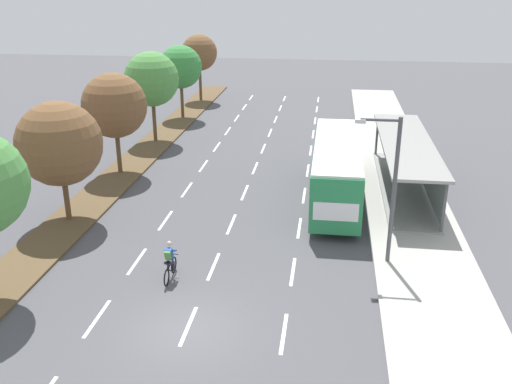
# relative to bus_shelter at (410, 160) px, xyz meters

# --- Properties ---
(ground_plane) EXTENTS (140.00, 140.00, 0.00)m
(ground_plane) POSITION_rel_bus_shelter_xyz_m (-9.53, -15.50, -1.87)
(ground_plane) COLOR #4C4C51
(median_strip) EXTENTS (2.60, 52.00, 0.12)m
(median_strip) POSITION_rel_bus_shelter_xyz_m (-17.83, 4.50, -1.81)
(median_strip) COLOR brown
(median_strip) RESTS_ON ground
(sidewalk_right) EXTENTS (4.50, 52.00, 0.15)m
(sidewalk_right) POSITION_rel_bus_shelter_xyz_m (-0.28, 4.50, -1.79)
(sidewalk_right) COLOR #ADAAA3
(sidewalk_right) RESTS_ON ground
(lane_divider_left) EXTENTS (0.14, 47.58, 0.01)m
(lane_divider_left) POSITION_rel_bus_shelter_xyz_m (-13.03, 2.79, -1.86)
(lane_divider_left) COLOR white
(lane_divider_left) RESTS_ON ground
(lane_divider_center) EXTENTS (0.14, 47.58, 0.01)m
(lane_divider_center) POSITION_rel_bus_shelter_xyz_m (-9.53, 2.79, -1.86)
(lane_divider_center) COLOR white
(lane_divider_center) RESTS_ON ground
(lane_divider_right) EXTENTS (0.14, 47.58, 0.01)m
(lane_divider_right) POSITION_rel_bus_shelter_xyz_m (-6.03, 2.79, -1.86)
(lane_divider_right) COLOR white
(lane_divider_right) RESTS_ON ground
(bus_shelter) EXTENTS (2.90, 13.37, 2.86)m
(bus_shelter) POSITION_rel_bus_shelter_xyz_m (0.00, 0.00, 0.00)
(bus_shelter) COLOR gray
(bus_shelter) RESTS_ON sidewalk_right
(bus) EXTENTS (2.54, 11.29, 3.37)m
(bus) POSITION_rel_bus_shelter_xyz_m (-4.28, -2.17, 0.20)
(bus) COLOR #28844C
(bus) RESTS_ON ground
(cyclist) EXTENTS (0.46, 1.82, 1.71)m
(cyclist) POSITION_rel_bus_shelter_xyz_m (-11.11, -12.05, -1.07)
(cyclist) COLOR black
(cyclist) RESTS_ON ground
(median_tree_second) EXTENTS (4.24, 4.24, 6.18)m
(median_tree_second) POSITION_rel_bus_shelter_xyz_m (-17.99, -6.95, 2.30)
(median_tree_second) COLOR brown
(median_tree_second) RESTS_ON median_strip
(median_tree_third) EXTENTS (4.03, 4.03, 6.34)m
(median_tree_third) POSITION_rel_bus_shelter_xyz_m (-18.01, 0.57, 2.57)
(median_tree_third) COLOR brown
(median_tree_third) RESTS_ON median_strip
(median_tree_fourth) EXTENTS (4.03, 4.03, 6.67)m
(median_tree_fourth) POSITION_rel_bus_shelter_xyz_m (-17.99, 8.09, 2.90)
(median_tree_fourth) COLOR brown
(median_tree_fourth) RESTS_ON median_strip
(median_tree_fifth) EXTENTS (3.72, 3.72, 6.29)m
(median_tree_fifth) POSITION_rel_bus_shelter_xyz_m (-17.80, 15.62, 2.67)
(median_tree_fifth) COLOR brown
(median_tree_fifth) RESTS_ON median_strip
(median_tree_farthest) EXTENTS (3.53, 3.53, 6.46)m
(median_tree_farthest) POSITION_rel_bus_shelter_xyz_m (-17.87, 23.14, 2.93)
(median_tree_farthest) COLOR brown
(median_tree_farthest) RESTS_ON median_strip
(streetlight) EXTENTS (1.91, 0.24, 6.50)m
(streetlight) POSITION_rel_bus_shelter_xyz_m (-2.11, -9.46, 2.02)
(streetlight) COLOR #4C4C51
(streetlight) RESTS_ON sidewalk_right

